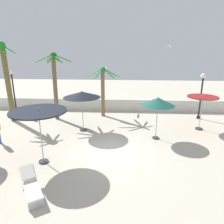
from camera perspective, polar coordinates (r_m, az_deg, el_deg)
ground_plane at (r=11.85m, az=-0.88°, el=-10.43°), size 56.00×56.00×0.00m
boundary_wall at (r=19.17m, az=0.99°, el=1.95°), size 25.20×0.30×1.05m
patio_umbrella_0 at (r=14.03m, az=-8.21°, el=4.67°), size 2.50×2.50×2.79m
patio_umbrella_1 at (r=15.43m, az=23.44°, el=3.14°), size 2.03×2.03×2.45m
patio_umbrella_2 at (r=10.30m, az=-19.37°, el=-0.46°), size 2.63×2.63×2.82m
patio_umbrella_4 at (r=12.86m, az=12.40°, el=2.72°), size 2.05×2.05×2.68m
palm_tree_0 at (r=16.82m, az=-15.36°, el=8.99°), size 2.86×2.86×5.21m
palm_tree_1 at (r=17.17m, az=-2.50°, el=7.42°), size 2.72×2.75×4.08m
palm_tree_2 at (r=17.59m, az=-26.85°, el=9.08°), size 2.09×2.09×5.98m
lamp_post_0 at (r=20.10m, az=-25.21°, el=5.13°), size 0.29×0.29×3.62m
lamp_post_1 at (r=17.90m, az=23.27°, el=5.64°), size 0.40×0.40×3.64m
lounge_chair_0 at (r=9.04m, az=-21.21°, el=-18.15°), size 1.49×1.84×0.82m
seagull_0 at (r=19.59m, az=-1.89°, el=11.90°), size 0.38×1.19×0.14m
seagull_1 at (r=19.37m, az=15.33°, el=16.94°), size 0.63×1.17×0.18m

